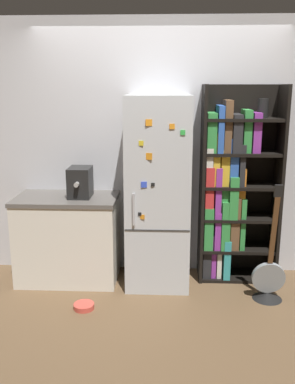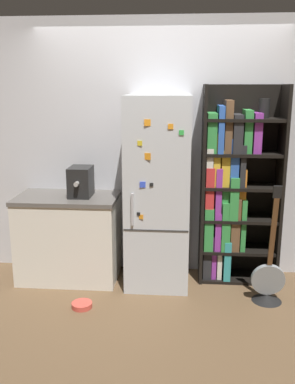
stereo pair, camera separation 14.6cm
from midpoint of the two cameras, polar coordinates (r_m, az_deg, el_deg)
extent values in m
plane|color=brown|center=(4.35, 2.22, -12.47)|extent=(16.00, 16.00, 0.00)
cube|color=silver|center=(4.42, 2.64, 5.67)|extent=(8.00, 0.05, 2.60)
cube|color=silver|center=(4.16, 2.41, -0.08)|extent=(0.61, 0.63, 1.86)
cube|color=#333333|center=(3.93, 2.19, -5.16)|extent=(0.60, 0.01, 0.01)
cube|color=#B2B2B7|center=(3.87, -0.96, -2.34)|extent=(0.02, 0.02, 0.30)
cube|color=orange|center=(3.72, 4.24, 8.70)|extent=(0.05, 0.01, 0.05)
cube|color=orange|center=(3.73, 1.12, 9.23)|extent=(0.06, 0.02, 0.06)
cube|color=green|center=(3.73, 5.68, 7.88)|extent=(0.04, 0.01, 0.04)
cube|color=black|center=(3.81, 1.63, 0.97)|extent=(0.03, 0.01, 0.03)
cube|color=black|center=(3.89, -0.14, -2.96)|extent=(0.03, 0.01, 0.03)
cube|color=orange|center=(3.89, 0.21, -3.34)|extent=(0.04, 0.01, 0.04)
cube|color=orange|center=(3.76, 1.11, 4.77)|extent=(0.06, 0.02, 0.06)
cube|color=blue|center=(3.81, 0.44, 0.99)|extent=(0.05, 0.01, 0.05)
cube|color=yellow|center=(3.75, 0.08, 6.53)|extent=(0.04, 0.01, 0.04)
cube|color=black|center=(4.28, 8.32, 0.84)|extent=(0.03, 0.37, 1.95)
cube|color=black|center=(4.39, 18.08, 0.63)|extent=(0.03, 0.37, 1.95)
cube|color=black|center=(4.48, 12.95, 1.23)|extent=(0.78, 0.03, 1.95)
cube|color=black|center=(4.62, 12.60, -10.94)|extent=(0.72, 0.34, 0.03)
cube|color=black|center=(4.50, 12.81, -7.35)|extent=(0.72, 0.34, 0.03)
cube|color=black|center=(4.40, 13.03, -3.39)|extent=(0.72, 0.34, 0.03)
cube|color=black|center=(4.32, 13.27, 0.74)|extent=(0.72, 0.34, 0.03)
cube|color=black|center=(4.26, 13.51, 5.00)|extent=(0.72, 0.34, 0.03)
cube|color=black|center=(4.22, 13.75, 9.37)|extent=(0.72, 0.34, 0.03)
cube|color=#262628|center=(4.52, 8.82, -8.63)|extent=(0.08, 0.29, 0.37)
cube|color=purple|center=(4.49, 9.73, -8.21)|extent=(0.05, 0.24, 0.45)
cube|color=silver|center=(4.51, 10.42, -8.28)|extent=(0.05, 0.27, 0.43)
cube|color=teal|center=(4.52, 11.36, -8.45)|extent=(0.07, 0.32, 0.41)
cube|color=#338C3F|center=(4.39, 9.04, -4.54)|extent=(0.09, 0.31, 0.43)
cube|color=purple|center=(4.41, 10.19, -4.84)|extent=(0.06, 0.31, 0.38)
cube|color=#338C3F|center=(4.40, 11.22, -4.15)|extent=(0.08, 0.31, 0.50)
cube|color=brown|center=(4.40, 12.43, -3.93)|extent=(0.09, 0.30, 0.53)
cube|color=#338C3F|center=(4.43, 13.41, -3.97)|extent=(0.05, 0.30, 0.52)
cube|color=red|center=(4.28, 9.18, 0.09)|extent=(0.08, 0.29, 0.51)
cube|color=purple|center=(4.31, 10.29, 0.08)|extent=(0.06, 0.32, 0.51)
cube|color=#338C3F|center=(4.31, 11.20, 0.27)|extent=(0.07, 0.27, 0.54)
cube|color=#338C3F|center=(4.32, 12.25, -0.55)|extent=(0.08, 0.32, 0.42)
cube|color=orange|center=(4.34, 13.33, -0.04)|extent=(0.06, 0.25, 0.50)
cube|color=silver|center=(4.24, 9.18, 3.48)|extent=(0.06, 0.30, 0.37)
cube|color=gold|center=(4.24, 10.12, 4.40)|extent=(0.06, 0.29, 0.51)
cube|color=gold|center=(4.27, 11.21, 3.31)|extent=(0.08, 0.28, 0.35)
cube|color=#2D59B2|center=(4.26, 12.38, 4.00)|extent=(0.08, 0.27, 0.46)
cube|color=#262628|center=(4.27, 13.39, 3.56)|extent=(0.05, 0.28, 0.41)
cube|color=#338C3F|center=(4.19, 9.53, 7.85)|extent=(0.09, 0.29, 0.37)
cube|color=#2D59B2|center=(4.19, 10.68, 8.26)|extent=(0.05, 0.32, 0.44)
cube|color=brown|center=(4.20, 11.66, 8.58)|extent=(0.07, 0.26, 0.49)
cube|color=#262628|center=(4.23, 12.77, 7.66)|extent=(0.09, 0.32, 0.36)
cube|color=#338C3F|center=(4.24, 14.10, 7.88)|extent=(0.07, 0.26, 0.40)
cube|color=purple|center=(4.25, 15.28, 7.65)|extent=(0.07, 0.25, 0.38)
cylinder|color=black|center=(4.25, 16.26, 10.66)|extent=(0.10, 0.10, 0.18)
cube|color=silver|center=(4.45, -9.49, -6.21)|extent=(0.99, 0.59, 0.83)
cube|color=#5B5651|center=(4.32, -9.72, -0.78)|extent=(1.01, 0.61, 0.04)
cube|color=black|center=(4.25, -7.92, 1.37)|extent=(0.21, 0.28, 0.30)
cylinder|color=#A5A39E|center=(4.09, -8.44, 1.06)|extent=(0.04, 0.06, 0.04)
cone|color=black|center=(4.24, 16.58, -13.36)|extent=(0.27, 0.27, 0.06)
cylinder|color=gray|center=(4.16, 16.75, -11.12)|extent=(0.31, 0.09, 0.31)
cube|color=brown|center=(3.93, 17.43, -5.16)|extent=(0.04, 0.11, 0.65)
cube|color=black|center=(3.77, 18.00, -0.01)|extent=(0.07, 0.04, 0.11)
cylinder|color=#D84C3F|center=(4.00, -7.67, -14.71)|extent=(0.18, 0.18, 0.05)
torus|color=#D84C3F|center=(3.99, -7.68, -14.48)|extent=(0.19, 0.19, 0.01)
camera|label=1|loc=(0.07, -89.00, 0.25)|focal=40.00mm
camera|label=2|loc=(0.07, 91.00, -0.25)|focal=40.00mm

